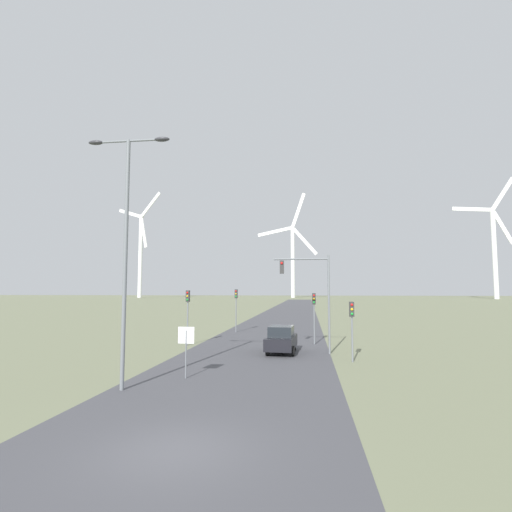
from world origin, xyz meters
The scene contains 13 objects.
ground_plane centered at (0.00, 0.00, 0.00)m, with size 600.00×600.00×0.00m, color #757A5B.
road_surface centered at (0.00, 48.00, 0.00)m, with size 10.00×240.00×0.01m.
streetlamp centered at (-4.39, 5.93, 6.89)m, with size 3.83×0.32×11.07m.
stop_sign_near centered at (-2.36, 8.48, 1.73)m, with size 0.81×0.07×2.47m.
traffic_light_post_near_left centered at (-5.74, 19.66, 3.10)m, with size 0.28×0.34×4.24m.
traffic_light_post_near_right centered at (6.16, 13.96, 2.62)m, with size 0.28×0.33×3.57m.
traffic_light_post_mid_left centered at (-3.70, 29.57, 3.16)m, with size 0.28×0.34×4.33m.
traffic_light_post_mid_right centered at (4.04, 21.54, 2.94)m, with size 0.28×0.34×4.02m.
traffic_light_mast_overhead centered at (3.75, 16.88, 4.63)m, with size 3.80×0.35×6.64m.
car_approaching centered at (1.74, 16.86, 0.91)m, with size 2.07×4.21×1.83m.
wind_turbine_far_left centered at (-88.88, 200.77, 27.80)m, with size 29.31×11.74×58.20m.
wind_turbine_left centered at (-4.60, 213.55, 25.09)m, with size 34.11×4.31×59.07m.
wind_turbine_center centered at (91.67, 190.54, 26.38)m, with size 29.10×2.60×58.38m.
Camera 1 is at (3.55, -10.65, 4.27)m, focal length 28.00 mm.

